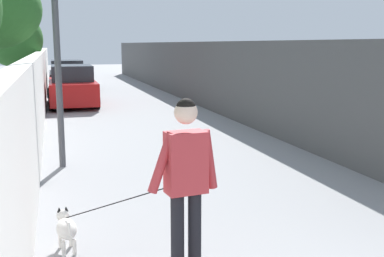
# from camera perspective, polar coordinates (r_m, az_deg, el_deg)

# --- Properties ---
(ground_plane) EXTENTS (80.00, 80.00, 0.00)m
(ground_plane) POSITION_cam_1_polar(r_m,az_deg,el_deg) (16.25, -7.35, 1.81)
(ground_plane) COLOR gray
(wall_left) EXTENTS (48.00, 0.30, 2.04)m
(wall_left) POSITION_cam_1_polar(r_m,az_deg,el_deg) (13.96, -18.20, 4.23)
(wall_left) COLOR silver
(wall_left) RESTS_ON ground
(fence_right) EXTENTS (48.00, 0.30, 2.42)m
(fence_right) POSITION_cam_1_polar(r_m,az_deg,el_deg) (14.97, 5.10, 5.81)
(fence_right) COLOR #4C4C4C
(fence_right) RESTS_ON ground
(tree_left_far) EXTENTS (2.29, 2.29, 3.69)m
(tree_left_far) POSITION_cam_1_polar(r_m,az_deg,el_deg) (20.94, -20.68, 10.02)
(tree_left_far) COLOR #473523
(tree_left_far) RESTS_ON ground
(lamp_post) EXTENTS (0.36, 0.36, 4.52)m
(lamp_post) POSITION_cam_1_polar(r_m,az_deg,el_deg) (9.23, -16.23, 14.37)
(lamp_post) COLOR #4C4C51
(lamp_post) RESTS_ON ground
(person_skateboarder) EXTENTS (0.26, 0.72, 1.76)m
(person_skateboarder) POSITION_cam_1_polar(r_m,az_deg,el_deg) (4.48, -0.73, -5.59)
(person_skateboarder) COLOR black
(person_skateboarder) RESTS_ON skateboard
(dog) EXTENTS (1.45, 1.24, 1.06)m
(dog) POSITION_cam_1_polar(r_m,az_deg,el_deg) (5.69, -14.89, -11.45)
(dog) COLOR white
(dog) RESTS_ON ground
(car_near) EXTENTS (4.17, 1.80, 1.54)m
(car_near) POSITION_cam_1_polar(r_m,az_deg,el_deg) (18.81, -14.24, 4.90)
(car_near) COLOR #B71414
(car_near) RESTS_ON ground
(car_far) EXTENTS (4.32, 1.80, 1.54)m
(car_far) POSITION_cam_1_polar(r_m,az_deg,el_deg) (24.80, -14.81, 6.08)
(car_far) COLOR black
(car_far) RESTS_ON ground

